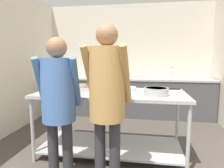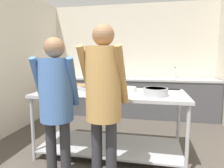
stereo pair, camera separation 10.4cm
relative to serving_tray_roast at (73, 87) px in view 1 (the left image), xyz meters
The scene contains 11 objects.
wall_rear 2.25m from the serving_tray_roast, 71.80° to the left, with size 4.04×0.06×2.65m.
wall_left 1.37m from the serving_tray_roast, behind, with size 0.06×4.13×2.65m.
back_counter 1.92m from the serving_tray_roast, 68.27° to the left, with size 3.88×0.65×0.89m.
serving_counter 0.76m from the serving_tray_roast, 20.30° to the right, with size 2.04×0.89×0.90m.
serving_tray_roast is the anchor object (origin of this frame).
serving_tray_vegetables 0.50m from the serving_tray_roast, 17.82° to the right, with size 0.50×0.30×0.05m.
plate_stack 0.88m from the serving_tray_roast, ahead, with size 0.24×0.24×0.06m.
sauce_pan 1.31m from the serving_tray_roast, 16.79° to the right, with size 0.45×0.31×0.10m.
guest_serving_left 1.30m from the serving_tray_roast, 54.93° to the right, with size 0.48×0.38×1.69m.
guest_serving_right 1.03m from the serving_tray_roast, 77.83° to the right, with size 0.47×0.36×1.58m.
water_bottle 2.50m from the serving_tray_roast, 46.64° to the left, with size 0.07×0.07×0.25m.
Camera 1 is at (0.40, -1.03, 1.38)m, focal length 32.00 mm.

